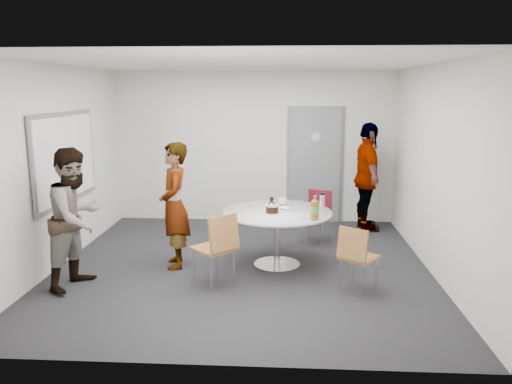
# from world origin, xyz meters

# --- Properties ---
(floor) EXTENTS (5.00, 5.00, 0.00)m
(floor) POSITION_xyz_m (0.00, 0.00, 0.00)
(floor) COLOR #232327
(floor) RESTS_ON ground
(ceiling) EXTENTS (5.00, 5.00, 0.00)m
(ceiling) POSITION_xyz_m (0.00, 0.00, 2.70)
(ceiling) COLOR silver
(ceiling) RESTS_ON wall_back
(wall_back) EXTENTS (5.00, 0.00, 5.00)m
(wall_back) POSITION_xyz_m (0.00, 2.50, 1.35)
(wall_back) COLOR silver
(wall_back) RESTS_ON floor
(wall_left) EXTENTS (0.00, 5.00, 5.00)m
(wall_left) POSITION_xyz_m (-2.50, 0.00, 1.35)
(wall_left) COLOR silver
(wall_left) RESTS_ON floor
(wall_right) EXTENTS (0.00, 5.00, 5.00)m
(wall_right) POSITION_xyz_m (2.50, 0.00, 1.35)
(wall_right) COLOR silver
(wall_right) RESTS_ON floor
(wall_front) EXTENTS (5.00, 0.00, 5.00)m
(wall_front) POSITION_xyz_m (0.00, -2.50, 1.35)
(wall_front) COLOR silver
(wall_front) RESTS_ON floor
(door) EXTENTS (1.02, 0.17, 2.12)m
(door) POSITION_xyz_m (1.10, 2.48, 1.03)
(door) COLOR slate
(door) RESTS_ON wall_back
(whiteboard) EXTENTS (0.04, 1.90, 1.25)m
(whiteboard) POSITION_xyz_m (-2.46, 0.20, 1.45)
(whiteboard) COLOR slate
(whiteboard) RESTS_ON wall_left
(table) EXTENTS (1.47, 1.47, 1.08)m
(table) POSITION_xyz_m (0.49, 0.07, 0.66)
(table) COLOR silver
(table) RESTS_ON floor
(chair_near_left) EXTENTS (0.64, 0.64, 0.91)m
(chair_near_left) POSITION_xyz_m (-0.24, -0.72, 0.56)
(chair_near_left) COLOR #945E2D
(chair_near_left) RESTS_ON floor
(chair_near_right) EXTENTS (0.55, 0.56, 0.81)m
(chair_near_right) POSITION_xyz_m (1.41, -0.79, 0.49)
(chair_near_right) COLOR #945E2D
(chair_near_right) RESTS_ON floor
(chair_far) EXTENTS (0.52, 0.54, 0.83)m
(chair_far) POSITION_xyz_m (1.08, 1.20, 0.50)
(chair_far) COLOR maroon
(chair_far) RESTS_ON floor
(person_main) EXTENTS (0.54, 0.70, 1.70)m
(person_main) POSITION_xyz_m (-0.92, -0.02, 0.85)
(person_main) COLOR #A5C6EA
(person_main) RESTS_ON floor
(person_left) EXTENTS (0.86, 0.98, 1.71)m
(person_left) POSITION_xyz_m (-1.95, -0.77, 0.85)
(person_left) COLOR white
(person_left) RESTS_ON floor
(person_right) EXTENTS (0.54, 1.11, 1.84)m
(person_right) POSITION_xyz_m (1.95, 1.95, 0.92)
(person_right) COLOR black
(person_right) RESTS_ON floor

